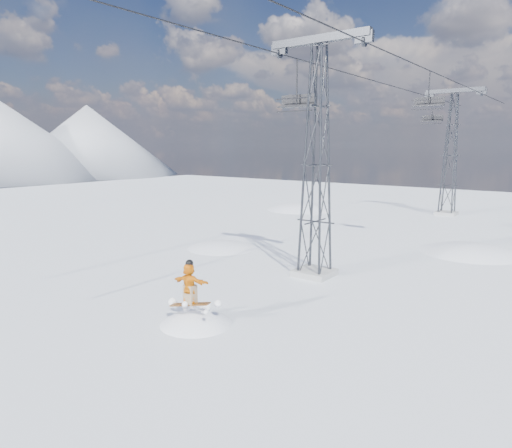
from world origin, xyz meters
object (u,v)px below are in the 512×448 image
object	(u,v)px
lift_tower_far	(450,156)
snowboarder_jump	(197,366)
lift_tower_near	(317,166)
lift_chair_near	(297,102)

from	to	relation	value
lift_tower_far	snowboarder_jump	distance (m)	33.83
lift_tower_near	snowboarder_jump	bearing A→B (deg)	-92.68
lift_tower_near	lift_chair_near	distance (m)	4.27
lift_tower_far	lift_chair_near	distance (m)	23.59
lift_tower_near	lift_chair_near	xyz separation A→B (m)	(-2.20, 1.73, 3.23)
lift_tower_near	snowboarder_jump	world-z (taller)	lift_tower_near
lift_tower_near	lift_tower_far	size ratio (longest dim) A/B	1.00
lift_chair_near	lift_tower_near	bearing A→B (deg)	-38.25
snowboarder_jump	lift_chair_near	size ratio (longest dim) A/B	2.39
lift_tower_far	lift_tower_near	bearing A→B (deg)	-90.00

